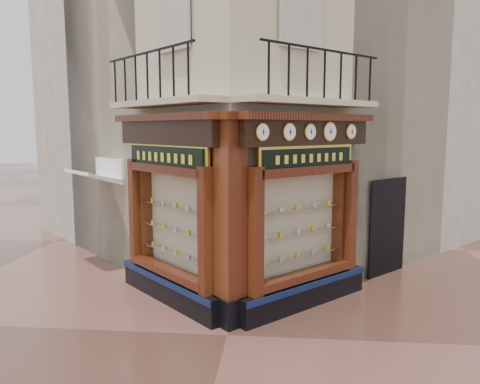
# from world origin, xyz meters

# --- Properties ---
(ground) EXTENTS (80.00, 80.00, 0.00)m
(ground) POSITION_xyz_m (0.00, 0.00, 0.00)
(ground) COLOR #4F2F25
(ground) RESTS_ON ground
(main_building) EXTENTS (11.31, 11.31, 12.00)m
(main_building) POSITION_xyz_m (0.00, 6.16, 6.00)
(main_building) COLOR beige
(main_building) RESTS_ON ground
(neighbour_left) EXTENTS (11.31, 11.31, 11.00)m
(neighbour_left) POSITION_xyz_m (-2.47, 8.63, 5.50)
(neighbour_left) COLOR beige
(neighbour_left) RESTS_ON ground
(neighbour_right) EXTENTS (11.31, 11.31, 11.00)m
(neighbour_right) POSITION_xyz_m (2.47, 8.63, 5.50)
(neighbour_right) COLOR beige
(neighbour_right) RESTS_ON ground
(shopfront_left) EXTENTS (2.86, 2.86, 3.98)m
(shopfront_left) POSITION_xyz_m (-1.41, 1.57, 1.98)
(shopfront_left) COLOR black
(shopfront_left) RESTS_ON ground
(shopfront_right) EXTENTS (2.86, 2.86, 3.98)m
(shopfront_right) POSITION_xyz_m (1.41, 1.57, 1.98)
(shopfront_right) COLOR black
(shopfront_right) RESTS_ON ground
(corner_pilaster) EXTENTS (0.85, 0.85, 3.98)m
(corner_pilaster) POSITION_xyz_m (0.00, 0.50, 1.95)
(corner_pilaster) COLOR black
(corner_pilaster) RESTS_ON ground
(balcony) EXTENTS (5.94, 2.97, 1.03)m
(balcony) POSITION_xyz_m (0.00, 1.49, 4.22)
(balcony) COLOR beige
(balcony) RESTS_ON ground
(clock_a) EXTENTS (0.26, 0.26, 0.31)m
(clock_a) POSITION_xyz_m (0.58, 0.48, 3.62)
(clock_a) COLOR gold
(clock_a) RESTS_ON ground
(clock_b) EXTENTS (0.27, 0.27, 0.33)m
(clock_b) POSITION_xyz_m (1.06, 0.96, 3.62)
(clock_b) COLOR gold
(clock_b) RESTS_ON ground
(clock_c) EXTENTS (0.26, 0.26, 0.32)m
(clock_c) POSITION_xyz_m (1.47, 1.37, 3.62)
(clock_c) COLOR gold
(clock_c) RESTS_ON ground
(clock_d) EXTENTS (0.31, 0.31, 0.39)m
(clock_d) POSITION_xyz_m (1.89, 1.79, 3.62)
(clock_d) COLOR gold
(clock_d) RESTS_ON ground
(clock_e) EXTENTS (0.26, 0.26, 0.32)m
(clock_e) POSITION_xyz_m (2.38, 2.28, 3.62)
(clock_e) COLOR gold
(clock_e) RESTS_ON ground
(awning) EXTENTS (1.81, 1.81, 0.37)m
(awning) POSITION_xyz_m (-3.94, 3.74, 0.00)
(awning) COLOR white
(awning) RESTS_ON ground
(signboard_left) EXTENTS (2.16, 2.16, 0.58)m
(signboard_left) POSITION_xyz_m (-1.46, 1.51, 3.10)
(signboard_left) COLOR yellow
(signboard_left) RESTS_ON ground
(signboard_right) EXTENTS (1.95, 1.95, 0.52)m
(signboard_right) POSITION_xyz_m (1.46, 1.51, 3.10)
(signboard_right) COLOR yellow
(signboard_right) RESTS_ON ground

